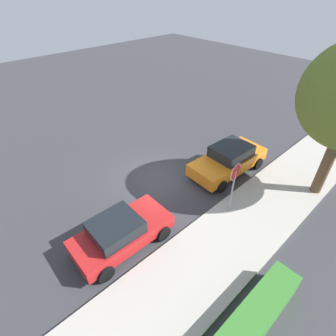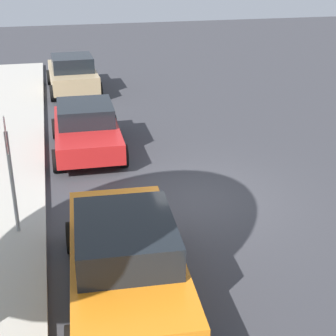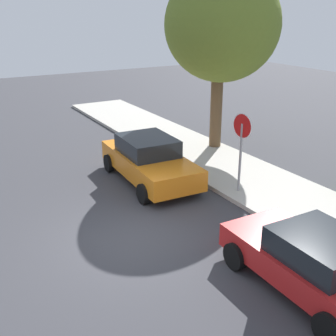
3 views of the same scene
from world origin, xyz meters
TOP-DOWN VIEW (x-y plane):
  - ground_plane at (0.00, 0.00)m, footprint 60.00×60.00m
  - sidewalk_curb at (0.00, 5.23)m, footprint 32.00×3.19m
  - stop_sign at (-0.85, 4.19)m, footprint 0.78×0.09m
  - parked_car_orange at (-3.32, 2.26)m, footprint 4.60×2.25m
  - parked_car_red at (3.78, 2.37)m, footprint 3.99×2.09m
  - street_tree_near_corner at (-5.03, 6.42)m, footprint 4.50×4.50m

SIDE VIEW (x-z plane):
  - ground_plane at x=0.00m, z-range 0.00..0.00m
  - sidewalk_curb at x=0.00m, z-range 0.00..0.14m
  - parked_car_red at x=3.78m, z-range 0.01..1.41m
  - parked_car_orange at x=-3.32m, z-range 0.00..1.55m
  - stop_sign at x=-0.85m, z-range 0.50..3.17m
  - street_tree_near_corner at x=-5.03m, z-range 1.39..8.62m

